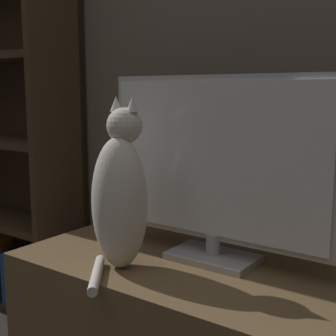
# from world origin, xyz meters

# --- Properties ---
(tv_stand) EXTENTS (1.16, 0.53, 0.44)m
(tv_stand) POSITION_xyz_m (0.00, 0.91, 0.22)
(tv_stand) COLOR brown
(tv_stand) RESTS_ON ground_plane
(tv) EXTENTS (0.75, 0.16, 0.56)m
(tv) POSITION_xyz_m (0.00, 0.99, 0.74)
(tv) COLOR #B7B7BC
(tv) RESTS_ON tv_stand
(cat) EXTENTS (0.18, 0.30, 0.50)m
(cat) POSITION_xyz_m (-0.19, 0.78, 0.66)
(cat) COLOR silver
(cat) RESTS_ON tv_stand
(bookshelf) EXTENTS (0.78, 0.28, 1.84)m
(bookshelf) POSITION_xyz_m (-1.14, 1.09, 0.79)
(bookshelf) COLOR #3D2D1E
(bookshelf) RESTS_ON ground_plane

